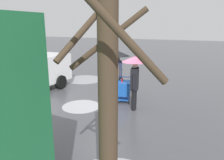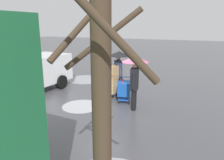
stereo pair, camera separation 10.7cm
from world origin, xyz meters
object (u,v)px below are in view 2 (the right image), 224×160
(pedestrian_pink_side, at_px, (119,62))
(bare_tree_near, at_px, (101,115))
(hand_dolly_boxes, at_px, (113,80))
(pedestrian_black_side, at_px, (135,70))
(shopping_cart_vendor, at_px, (124,89))
(cargo_van_parked_right, at_px, (17,71))

(pedestrian_pink_side, height_order, bare_tree_near, bare_tree_near)
(hand_dolly_boxes, xyz_separation_m, pedestrian_black_side, (-1.41, 0.98, 0.76))
(shopping_cart_vendor, bearing_deg, bare_tree_near, 110.46)
(shopping_cart_vendor, height_order, hand_dolly_boxes, hand_dolly_boxes)
(cargo_van_parked_right, bearing_deg, bare_tree_near, 146.59)
(pedestrian_pink_side, xyz_separation_m, pedestrian_black_side, (-1.29, 1.33, 0.00))
(shopping_cart_vendor, bearing_deg, pedestrian_pink_side, -50.31)
(shopping_cart_vendor, distance_m, pedestrian_black_side, 1.40)
(pedestrian_black_side, bearing_deg, shopping_cart_vendor, -41.99)
(bare_tree_near, bearing_deg, hand_dolly_boxes, -65.20)
(pedestrian_pink_side, distance_m, bare_tree_near, 7.43)
(cargo_van_parked_right, xyz_separation_m, bare_tree_near, (-7.06, 4.66, 0.99))
(cargo_van_parked_right, bearing_deg, shopping_cart_vendor, -162.76)
(bare_tree_near, bearing_deg, pedestrian_black_side, -74.00)
(cargo_van_parked_right, relative_size, pedestrian_pink_side, 2.50)
(hand_dolly_boxes, height_order, pedestrian_black_side, pedestrian_black_side)
(pedestrian_pink_side, bearing_deg, cargo_van_parked_right, 27.37)
(pedestrian_pink_side, relative_size, pedestrian_black_side, 1.00)
(shopping_cart_vendor, xyz_separation_m, pedestrian_pink_side, (0.57, -0.69, 1.02))
(hand_dolly_boxes, bearing_deg, cargo_van_parked_right, 24.02)
(shopping_cart_vendor, xyz_separation_m, bare_tree_near, (-2.29, 6.14, 1.60))
(shopping_cart_vendor, bearing_deg, cargo_van_parked_right, 17.24)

